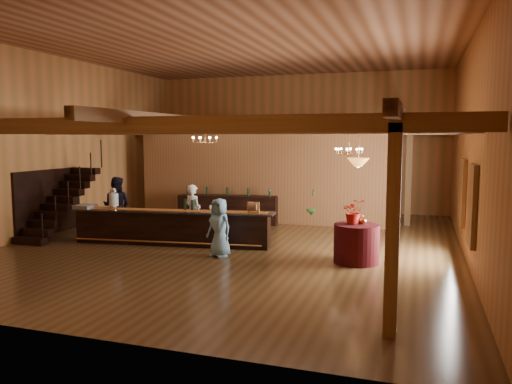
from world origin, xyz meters
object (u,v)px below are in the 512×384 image
(tasting_bar, at_px, (172,227))
(floor_plant, at_px, (315,205))
(chandelier_right, at_px, (349,151))
(guest, at_px, (219,227))
(chandelier_left, at_px, (205,140))
(staff_second, at_px, (117,206))
(pendant_lamp, at_px, (358,162))
(round_table, at_px, (356,244))
(bartender, at_px, (193,212))
(raffle_drum, at_px, (253,206))
(beverage_dispenser, at_px, (114,199))
(backbar_shelf, at_px, (228,209))

(tasting_bar, height_order, floor_plant, floor_plant)
(chandelier_right, relative_size, guest, 0.54)
(chandelier_left, xyz_separation_m, staff_second, (-2.53, -0.97, -2.02))
(chandelier_right, bearing_deg, pendant_lamp, -78.18)
(round_table, distance_m, bartender, 5.04)
(tasting_bar, xyz_separation_m, round_table, (5.14, -0.45, -0.02))
(raffle_drum, xyz_separation_m, bartender, (-2.03, 0.54, -0.33))
(chandelier_right, height_order, floor_plant, chandelier_right)
(staff_second, relative_size, floor_plant, 1.36)
(raffle_drum, relative_size, chandelier_right, 0.42)
(chandelier_left, distance_m, floor_plant, 4.55)
(chandelier_left, xyz_separation_m, guest, (1.51, -2.56, -2.17))
(beverage_dispenser, relative_size, guest, 0.41)
(staff_second, bearing_deg, tasting_bar, 152.27)
(backbar_shelf, height_order, guest, guest)
(bartender, bearing_deg, beverage_dispenser, 48.18)
(round_table, relative_size, chandelier_left, 1.34)
(bartender, xyz_separation_m, guest, (1.53, -1.69, -0.07))
(backbar_shelf, xyz_separation_m, chandelier_right, (4.29, -1.08, 2.10))
(round_table, relative_size, pendant_lamp, 1.19)
(chandelier_right, height_order, pendant_lamp, same)
(bartender, distance_m, floor_plant, 4.61)
(beverage_dispenser, xyz_separation_m, round_table, (6.88, -0.27, -0.78))
(backbar_shelf, distance_m, guest, 4.87)
(beverage_dispenser, height_order, chandelier_right, chandelier_right)
(chandelier_left, xyz_separation_m, bartender, (-0.02, -0.87, -2.10))
(tasting_bar, xyz_separation_m, floor_plant, (3.14, 4.41, 0.17))
(round_table, height_order, staff_second, staff_second)
(chandelier_right, height_order, bartender, chandelier_right)
(chandelier_left, distance_m, staff_second, 3.38)
(pendant_lamp, relative_size, floor_plant, 0.69)
(raffle_drum, relative_size, chandelier_left, 0.43)
(bartender, xyz_separation_m, staff_second, (-2.52, -0.10, 0.08))
(bartender, relative_size, floor_plant, 1.23)
(tasting_bar, relative_size, floor_plant, 4.42)
(chandelier_right, bearing_deg, raffle_drum, -133.02)
(backbar_shelf, bearing_deg, raffle_drum, -65.39)
(tasting_bar, height_order, round_table, tasting_bar)
(bartender, bearing_deg, floor_plant, -106.40)
(raffle_drum, xyz_separation_m, pendant_lamp, (2.84, -0.72, 1.27))
(pendant_lamp, xyz_separation_m, guest, (-3.34, -0.44, -1.66))
(beverage_dispenser, height_order, backbar_shelf, beverage_dispenser)
(raffle_drum, height_order, round_table, raffle_drum)
(chandelier_right, bearing_deg, beverage_dispenser, -155.82)
(backbar_shelf, height_order, staff_second, staff_second)
(raffle_drum, bearing_deg, floor_plant, 78.65)
(backbar_shelf, xyz_separation_m, chandelier_left, (0.08, -2.03, 2.43))
(raffle_drum, height_order, backbar_shelf, raffle_drum)
(chandelier_right, relative_size, pendant_lamp, 0.89)
(backbar_shelf, relative_size, chandelier_left, 4.32)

